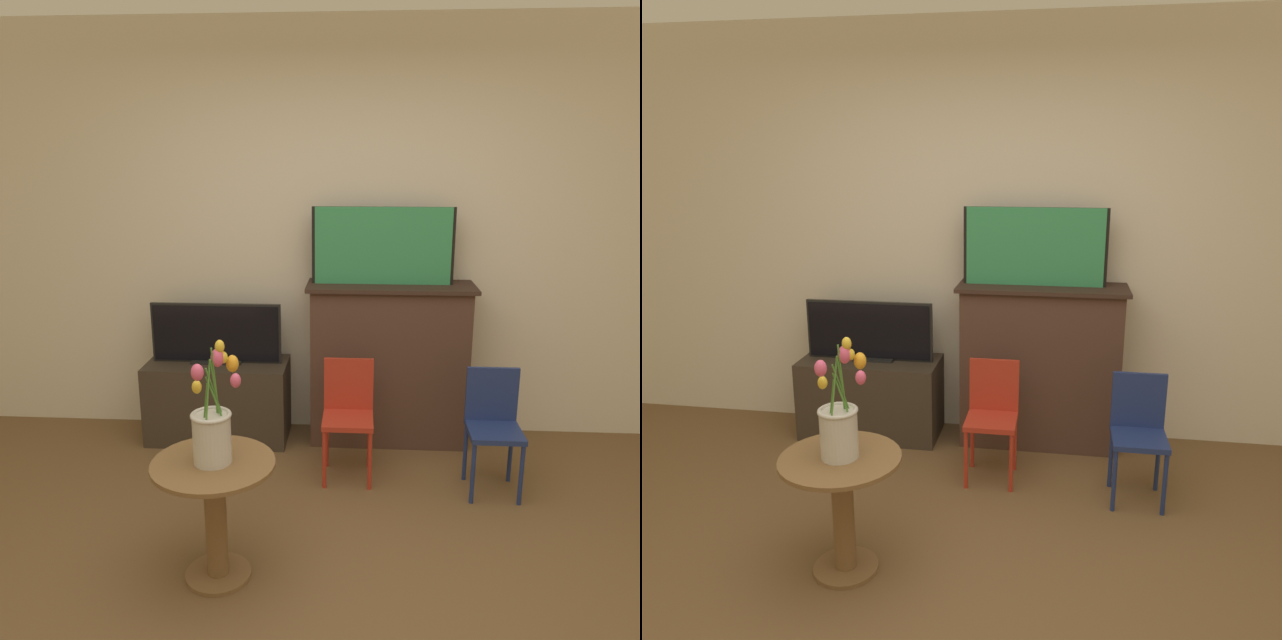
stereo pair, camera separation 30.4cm
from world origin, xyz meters
The scene contains 9 objects.
wall_back centered at (0.00, 2.13, 1.35)m, with size 8.00×0.06×2.70m.
fireplace_mantel centered at (0.29, 1.92, 0.55)m, with size 1.07×0.39×1.06m.
painting centered at (0.24, 1.93, 1.31)m, with size 0.90×0.03×0.49m.
tv_stand centered at (-0.84, 1.87, 0.27)m, with size 0.93×0.42×0.53m.
tv_monitor centered at (-0.84, 1.87, 0.72)m, with size 0.86×0.12×0.40m.
chair_red centered at (0.04, 1.42, 0.41)m, with size 0.29×0.29×0.70m.
chair_blue centered at (0.86, 1.31, 0.41)m, with size 0.29×0.29×0.70m.
side_table centered at (-0.52, 0.42, 0.37)m, with size 0.54×0.54×0.57m.
vase_tulips centered at (-0.52, 0.42, 0.74)m, with size 0.22×0.26×0.54m.
Camera 1 is at (0.10, -2.00, 1.85)m, focal length 35.00 mm.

